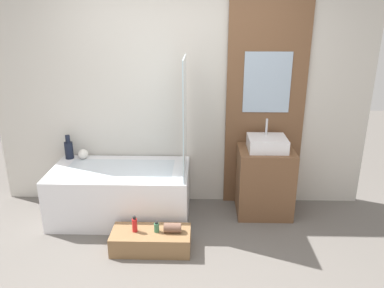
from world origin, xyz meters
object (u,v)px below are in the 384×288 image
object	(u,v)px
bathtub	(121,193)
bottle_soap_secondary	(157,227)
sink	(267,143)
bottle_soap_primary	(135,225)
wooden_step_bench	(151,240)
vase_tall_dark	(69,149)
vase_round_light	(83,154)

from	to	relation	value
bathtub	bottle_soap_secondary	size ratio (longest dim) A/B	13.81
sink	bottle_soap_primary	xyz separation A→B (m)	(-1.32, -0.74, -0.56)
wooden_step_bench	vase_tall_dark	bearing A→B (deg)	138.68
bathtub	bottle_soap_secondary	bearing A→B (deg)	-53.43
wooden_step_bench	vase_round_light	bearing A→B (deg)	134.13
vase_round_light	bottle_soap_secondary	bearing A→B (deg)	-44.09
bottle_soap_secondary	bathtub	bearing A→B (deg)	126.57
bottle_soap_secondary	sink	bearing A→B (deg)	33.71
wooden_step_bench	vase_tall_dark	xyz separation A→B (m)	(-1.04, 0.91, 0.58)
bottle_soap_primary	bottle_soap_secondary	distance (m)	0.21
bathtub	bottle_soap_secondary	distance (m)	0.77
bathtub	bottle_soap_primary	distance (m)	0.67
sink	bottle_soap_secondary	xyz separation A→B (m)	(-1.11, -0.74, -0.58)
bottle_soap_primary	vase_tall_dark	bearing A→B (deg)	134.23
vase_round_light	bottle_soap_primary	distance (m)	1.21
wooden_step_bench	vase_round_light	size ratio (longest dim) A/B	6.61
wooden_step_bench	vase_round_light	xyz separation A→B (m)	(-0.88, 0.90, 0.52)
vase_round_light	bottle_soap_primary	size ratio (longest dim) A/B	0.71
vase_tall_dark	vase_round_light	distance (m)	0.17
bottle_soap_primary	bottle_soap_secondary	size ratio (longest dim) A/B	1.50
bottle_soap_secondary	bottle_soap_primary	bearing A→B (deg)	180.00
bottle_soap_secondary	vase_round_light	bearing A→B (deg)	135.91
bathtub	vase_tall_dark	size ratio (longest dim) A/B	5.31
sink	bottle_soap_secondary	distance (m)	1.46
bathtub	vase_round_light	world-z (taller)	vase_round_light
vase_round_light	sink	bearing A→B (deg)	-4.45
wooden_step_bench	bottle_soap_secondary	bearing A→B (deg)	0.00
bathtub	bottle_soap_secondary	xyz separation A→B (m)	(0.46, -0.62, -0.04)
bathtub	wooden_step_bench	bearing A→B (deg)	-56.94
wooden_step_bench	bottle_soap_primary	bearing A→B (deg)	180.00
wooden_step_bench	bottle_soap_primary	xyz separation A→B (m)	(-0.15, 0.00, 0.17)
wooden_step_bench	bottle_soap_secondary	distance (m)	0.15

